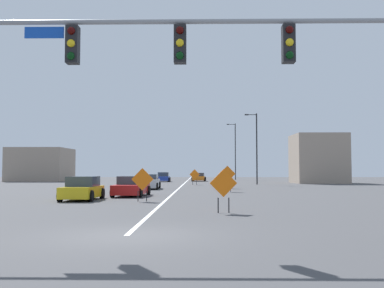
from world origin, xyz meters
TOP-DOWN VIEW (x-y plane):
  - ground at (0.00, 0.00)m, footprint 194.79×194.79m
  - road_centre_stripe at (0.00, 54.11)m, footprint 0.16×108.22m
  - traffic_signal_assembly at (3.06, -0.02)m, footprint 12.04×0.44m
  - street_lamp_far_left at (8.22, 67.76)m, footprint 1.58×0.24m
  - street_lamp_mid_left at (8.87, 42.96)m, footprint 1.52×0.24m
  - construction_sign_right_lane at (4.23, 24.34)m, footprint 1.30×0.09m
  - construction_sign_left_lane at (4.62, 30.94)m, footprint 1.33×0.15m
  - construction_sign_median_far at (2.97, 6.51)m, footprint 1.15×0.19m
  - construction_sign_left_shoulder at (-1.24, 13.21)m, footprint 1.26×0.14m
  - construction_sign_median_near at (1.40, 41.01)m, footprint 1.20×0.28m
  - car_silver_far at (-2.79, 29.58)m, footprint 2.13×4.33m
  - car_red_passing at (-2.64, 18.47)m, footprint 2.22×4.68m
  - car_blue_distant at (-3.40, 55.06)m, footprint 1.94×3.96m
  - car_yellow_near at (-4.92, 14.36)m, footprint 1.97×4.07m
  - car_orange_mid at (1.87, 58.13)m, footprint 2.28×3.98m
  - roadside_building_west at (-22.91, 58.47)m, footprint 8.48×8.65m
  - roadside_building_east at (17.83, 48.54)m, footprint 6.56×6.94m

SIDE VIEW (x-z plane):
  - ground at x=0.00m, z-range 0.00..0.00m
  - road_centre_stripe at x=0.00m, z-range 0.00..0.01m
  - car_orange_mid at x=1.87m, z-range -0.03..1.27m
  - car_red_passing at x=-2.64m, z-range -0.05..1.30m
  - car_silver_far at x=-2.79m, z-range -0.04..1.32m
  - car_blue_distant at x=-3.40m, z-range -0.06..1.34m
  - car_yellow_near at x=-4.92m, z-range -0.05..1.34m
  - construction_sign_median_far at x=2.97m, z-range 0.23..2.03m
  - construction_sign_median_near at x=1.40m, z-range 0.22..2.06m
  - construction_sign_left_shoulder at x=-1.24m, z-range 0.23..2.10m
  - construction_sign_left_lane at x=4.62m, z-range 0.27..2.34m
  - construction_sign_right_lane at x=4.23m, z-range 0.29..2.39m
  - roadside_building_west at x=-22.91m, z-range 0.00..5.14m
  - roadside_building_east at x=17.83m, z-range 0.00..6.49m
  - street_lamp_mid_left at x=8.87m, z-range 0.39..9.04m
  - traffic_signal_assembly at x=3.06m, z-range 1.58..8.14m
  - street_lamp_far_left at x=8.22m, z-range 0.40..10.35m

